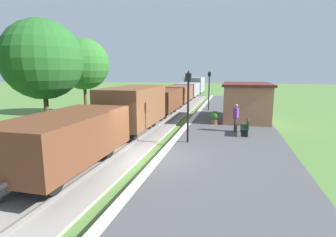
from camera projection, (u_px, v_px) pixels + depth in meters
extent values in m
plane|color=#517A38|center=(150.00, 162.00, 11.42)|extent=(160.00, 160.00, 0.00)
cube|color=#4C4C4F|center=(225.00, 165.00, 10.65)|extent=(6.00, 60.00, 0.25)
cube|color=silver|center=(159.00, 157.00, 11.28)|extent=(0.36, 60.00, 0.01)
cube|color=gray|center=(101.00, 156.00, 11.97)|extent=(3.80, 60.00, 0.12)
cube|color=slate|center=(115.00, 155.00, 11.78)|extent=(0.07, 60.00, 0.14)
cube|color=slate|center=(86.00, 153.00, 12.12)|extent=(0.07, 60.00, 0.14)
cube|color=brown|center=(68.00, 136.00, 9.48)|extent=(2.50, 5.60, 1.60)
cube|color=black|center=(69.00, 153.00, 9.60)|extent=(2.10, 5.15, 0.50)
cylinder|color=black|center=(94.00, 147.00, 11.35)|extent=(1.56, 0.84, 0.84)
cylinder|color=black|center=(34.00, 179.00, 7.93)|extent=(1.56, 0.84, 0.84)
cylinder|color=black|center=(106.00, 135.00, 12.42)|extent=(0.20, 0.30, 0.20)
cylinder|color=black|center=(0.00, 188.00, 6.78)|extent=(0.20, 0.30, 0.20)
cube|color=brown|center=(134.00, 105.00, 15.74)|extent=(2.50, 5.60, 2.20)
cube|color=black|center=(134.00, 121.00, 15.90)|extent=(2.10, 5.15, 0.50)
cylinder|color=black|center=(144.00, 120.00, 17.66)|extent=(1.56, 0.84, 0.84)
cylinder|color=black|center=(122.00, 131.00, 14.24)|extent=(1.56, 0.84, 0.84)
cylinder|color=black|center=(149.00, 113.00, 18.72)|extent=(0.20, 0.30, 0.20)
cylinder|color=black|center=(113.00, 132.00, 13.08)|extent=(0.20, 0.30, 0.20)
cube|color=brown|center=(162.00, 99.00, 22.10)|extent=(2.50, 5.60, 1.60)
cube|color=black|center=(162.00, 107.00, 22.21)|extent=(2.10, 5.15, 0.50)
cylinder|color=black|center=(167.00, 107.00, 23.97)|extent=(1.56, 0.84, 0.84)
cylinder|color=black|center=(156.00, 113.00, 20.54)|extent=(1.56, 0.84, 0.84)
cylinder|color=black|center=(170.00, 103.00, 25.03)|extent=(0.20, 0.30, 0.20)
cylinder|color=black|center=(152.00, 112.00, 19.39)|extent=(0.20, 0.30, 0.20)
cube|color=brown|center=(178.00, 93.00, 28.40)|extent=(2.50, 5.60, 1.60)
cube|color=black|center=(178.00, 99.00, 28.52)|extent=(2.10, 5.15, 0.50)
cylinder|color=black|center=(181.00, 100.00, 30.28)|extent=(1.56, 0.84, 0.84)
cylinder|color=black|center=(174.00, 103.00, 26.85)|extent=(1.56, 0.84, 0.84)
cylinder|color=black|center=(183.00, 97.00, 31.34)|extent=(0.20, 0.30, 0.20)
cylinder|color=black|center=(172.00, 102.00, 25.70)|extent=(0.20, 0.30, 0.20)
cube|color=gray|center=(188.00, 89.00, 34.71)|extent=(2.50, 5.60, 1.60)
cube|color=black|center=(188.00, 94.00, 34.83)|extent=(2.10, 5.15, 0.50)
cylinder|color=black|center=(190.00, 95.00, 36.58)|extent=(1.56, 0.84, 0.84)
cylinder|color=black|center=(185.00, 97.00, 33.16)|extent=(1.56, 0.84, 0.84)
cylinder|color=black|center=(191.00, 92.00, 37.65)|extent=(0.20, 0.30, 0.20)
cylinder|color=black|center=(184.00, 96.00, 32.01)|extent=(0.20, 0.30, 0.20)
cube|color=gray|center=(195.00, 84.00, 40.97)|extent=(2.50, 5.60, 2.20)
cube|color=black|center=(195.00, 91.00, 41.14)|extent=(2.10, 5.15, 0.50)
cylinder|color=black|center=(196.00, 91.00, 42.89)|extent=(1.56, 0.84, 0.84)
cylinder|color=black|center=(193.00, 93.00, 39.47)|extent=(1.56, 0.84, 0.84)
cylinder|color=black|center=(197.00, 89.00, 43.95)|extent=(0.20, 0.30, 0.20)
cylinder|color=black|center=(192.00, 92.00, 38.32)|extent=(0.20, 0.30, 0.20)
cube|color=#9E6B4C|center=(246.00, 102.00, 20.10)|extent=(3.20, 5.50, 2.60)
cube|color=#51231E|center=(247.00, 84.00, 19.86)|extent=(3.50, 5.80, 0.18)
cube|color=black|center=(224.00, 102.00, 19.41)|extent=(0.03, 0.90, 0.80)
cube|color=#1E4C2D|center=(244.00, 127.00, 15.26)|extent=(0.42, 1.50, 0.04)
cube|color=#1E4C2D|center=(248.00, 123.00, 15.17)|extent=(0.04, 1.50, 0.45)
cube|color=black|center=(244.00, 133.00, 14.73)|extent=(0.38, 0.06, 0.42)
cube|color=black|center=(244.00, 129.00, 15.88)|extent=(0.38, 0.06, 0.42)
cylinder|color=#38332D|center=(235.00, 125.00, 15.98)|extent=(0.15, 0.15, 0.86)
cylinder|color=#38332D|center=(236.00, 124.00, 16.11)|extent=(0.15, 0.15, 0.86)
cube|color=#662D8C|center=(236.00, 113.00, 15.92)|extent=(0.36, 0.44, 0.60)
sphere|color=#936B51|center=(236.00, 106.00, 15.84)|extent=(0.22, 0.22, 0.22)
cylinder|color=brown|center=(214.00, 122.00, 18.38)|extent=(0.56, 0.56, 0.34)
sphere|color=#2D6B28|center=(215.00, 116.00, 18.30)|extent=(0.64, 0.64, 0.64)
cylinder|color=black|center=(188.00, 112.00, 13.40)|extent=(0.11, 0.11, 3.20)
cube|color=black|center=(188.00, 77.00, 13.08)|extent=(0.28, 0.28, 0.36)
sphere|color=#F2E5BF|center=(188.00, 77.00, 13.08)|extent=(0.20, 0.20, 0.20)
cone|color=black|center=(189.00, 72.00, 13.04)|extent=(0.20, 0.20, 0.16)
cylinder|color=black|center=(209.00, 93.00, 25.01)|extent=(0.11, 0.11, 3.20)
cube|color=black|center=(209.00, 74.00, 24.69)|extent=(0.28, 0.28, 0.36)
sphere|color=#F2E5BF|center=(209.00, 74.00, 24.69)|extent=(0.20, 0.20, 0.20)
cone|color=black|center=(210.00, 72.00, 24.65)|extent=(0.20, 0.20, 0.16)
cylinder|color=#4C3823|center=(47.00, 113.00, 15.74)|extent=(0.28, 0.28, 2.84)
sphere|color=#235B23|center=(42.00, 60.00, 15.17)|extent=(4.63, 4.63, 4.63)
cylinder|color=#4C3823|center=(85.00, 99.00, 23.79)|extent=(0.28, 0.28, 2.84)
sphere|color=#2D6B28|center=(83.00, 64.00, 23.23)|extent=(4.55, 4.55, 4.55)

